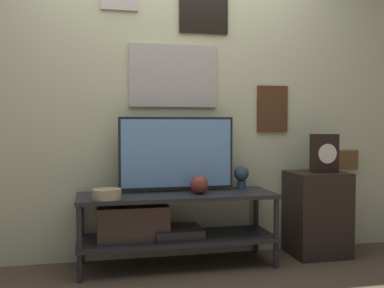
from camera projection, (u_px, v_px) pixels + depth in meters
ground_plane at (185, 278)px, 3.13m from camera, size 12.00×12.00×0.00m
wall_back at (171, 89)px, 3.62m from camera, size 6.40×0.08×2.70m
media_console at (160, 221)px, 3.36m from camera, size 1.48×0.48×0.55m
television at (177, 153)px, 3.47m from camera, size 0.89×0.05×0.58m
vase_round_glass at (199, 185)px, 3.37m from camera, size 0.14×0.14×0.14m
vase_wide_bowl at (107, 194)px, 3.13m from camera, size 0.20×0.20×0.07m
decorative_bust at (241, 175)px, 3.62m from camera, size 0.12×0.12×0.18m
side_table at (317, 213)px, 3.68m from camera, size 0.45×0.40×0.68m
mantel_clock at (324, 153)px, 3.63m from camera, size 0.21×0.11×0.31m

